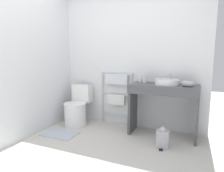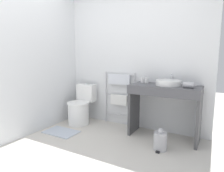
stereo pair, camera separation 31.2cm
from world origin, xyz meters
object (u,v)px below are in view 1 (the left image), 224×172
toilet (77,109)px  cup_near_edge (145,80)px  towel_radiator (116,91)px  hair_dryer (188,84)px  trash_bin (163,138)px  sink_basin (167,82)px  cup_near_wall (141,79)px

toilet → cup_near_edge: 1.37m
towel_radiator → cup_near_edge: 0.60m
toilet → hair_dryer: size_ratio=3.87×
towel_radiator → trash_bin: bearing=-33.0°
toilet → towel_radiator: 0.81m
toilet → trash_bin: toilet is taller
sink_basin → cup_near_edge: bearing=165.3°
towel_radiator → cup_near_edge: (0.54, -0.07, 0.24)m
cup_near_wall → trash_bin: 1.07m
towel_radiator → cup_near_edge: size_ratio=10.92×
cup_near_wall → trash_bin: (0.50, -0.59, -0.74)m
cup_near_edge → hair_dryer: (0.69, -0.18, -0.00)m
cup_near_edge → trash_bin: bearing=-53.1°
towel_radiator → sink_basin: towel_radiator is taller
cup_near_wall → hair_dryer: 0.81m
towel_radiator → cup_near_wall: size_ratio=11.17×
cup_near_edge → sink_basin: bearing=-14.7°
cup_near_edge → cup_near_wall: bearing=155.0°
cup_near_wall → trash_bin: size_ratio=0.28×
towel_radiator → cup_near_wall: (0.46, -0.03, 0.23)m
cup_near_edge → hair_dryer: cup_near_edge is taller
cup_near_edge → hair_dryer: 0.72m
hair_dryer → trash_bin: (-0.28, -0.37, -0.74)m
toilet → sink_basin: bearing=4.6°
cup_near_wall → cup_near_edge: (0.08, -0.04, 0.00)m
sink_basin → hair_dryer: same height
towel_radiator → cup_near_wall: 0.52m
sink_basin → towel_radiator: bearing=169.6°
toilet → trash_bin: size_ratio=2.41×
sink_basin → hair_dryer: (0.31, -0.08, -0.00)m
cup_near_edge → trash_bin: cup_near_edge is taller
toilet → cup_near_edge: bearing=10.6°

